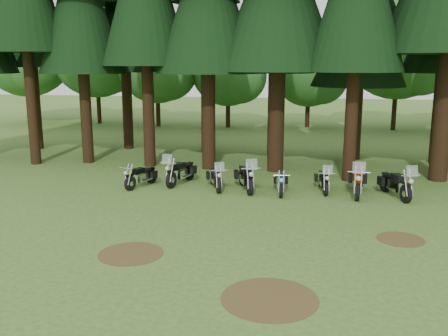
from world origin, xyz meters
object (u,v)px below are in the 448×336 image
Objects in this scene: motorcycle_6 at (358,182)px; motorcycle_5 at (324,181)px; motorcycle_0 at (141,177)px; motorcycle_4 at (281,183)px; motorcycle_1 at (180,173)px; motorcycle_2 at (216,178)px; motorcycle_3 at (246,178)px; motorcycle_7 at (396,185)px.

motorcycle_5 is at bearing 168.92° from motorcycle_6.
motorcycle_4 is (5.87, -0.02, -0.01)m from motorcycle_0.
motorcycle_1 is 1.15× the size of motorcycle_2.
motorcycle_1 is at bearing 141.70° from motorcycle_2.
motorcycle_1 reaches higher than motorcycle_2.
motorcycle_5 is (7.56, 0.58, 0.01)m from motorcycle_0.
motorcycle_2 is at bearing 162.99° from motorcycle_3.
motorcycle_2 is at bearing 178.13° from motorcycle_5.
motorcycle_5 is 2.77m from motorcycle_7.
motorcycle_1 is 0.95× the size of motorcycle_6.
motorcycle_2 is at bearing -175.65° from motorcycle_6.
motorcycle_3 is at bearing 159.73° from motorcycle_7.
motorcycle_6 is (1.31, -0.36, 0.10)m from motorcycle_5.
motorcycle_0 is 8.88m from motorcycle_6.
motorcycle_2 is at bearing 23.00° from motorcycle_0.
motorcycle_4 is 4.43m from motorcycle_7.
motorcycle_7 is (1.42, -0.06, -0.03)m from motorcycle_6.
motorcycle_7 is at bearing 1.82° from motorcycle_6.
motorcycle_5 is 0.82× the size of motorcycle_6.
motorcycle_4 is 0.85× the size of motorcycle_7.
motorcycle_5 is (6.06, -0.20, -0.07)m from motorcycle_1.
motorcycle_6 is at bearing 158.14° from motorcycle_7.
motorcycle_5 is at bearing -12.56° from motorcycle_3.
motorcycle_1 is at bearing 156.61° from motorcycle_7.
motorcycle_0 is 4.42m from motorcycle_3.
motorcycle_0 is 5.87m from motorcycle_4.
motorcycle_4 is at bearing -167.06° from motorcycle_5.
motorcycle_0 is at bearing -138.93° from motorcycle_1.
motorcycle_1 is 1.16× the size of motorcycle_5.
motorcycle_2 is at bearing -4.86° from motorcycle_1.
motorcycle_2 is 1.00× the size of motorcycle_5.
motorcycle_4 is 3.01m from motorcycle_6.
motorcycle_4 is 1.79m from motorcycle_5.
motorcycle_6 is at bearing 0.01° from motorcycle_4.
motorcycle_2 is at bearing 170.52° from motorcycle_4.
motorcycle_4 is (2.71, -0.24, -0.03)m from motorcycle_2.
motorcycle_6 is (8.87, 0.22, 0.10)m from motorcycle_0.
motorcycle_6 reaches higher than motorcycle_1.
motorcycle_0 is 3.17m from motorcycle_2.
motorcycle_0 is 0.96× the size of motorcycle_5.
motorcycle_5 is (3.15, 0.33, -0.08)m from motorcycle_3.
motorcycle_5 is at bearing 23.47° from motorcycle_0.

